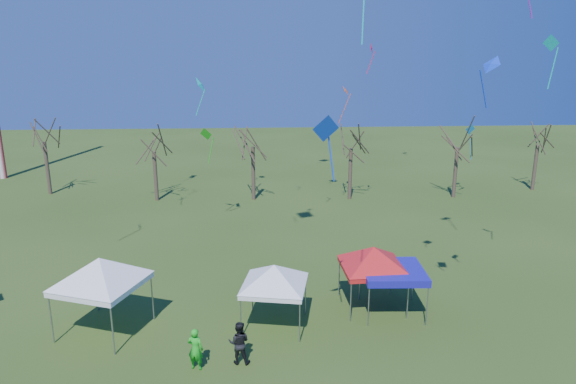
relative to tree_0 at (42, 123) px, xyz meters
name	(u,v)px	position (x,y,z in m)	size (l,w,h in m)	color
ground	(310,356)	(20.85, -27.38, -6.49)	(140.00, 140.00, 0.00)	#2E4817
tree_0	(42,123)	(0.00, 0.00, 0.00)	(3.83, 3.83, 8.44)	#3D2D21
tree_1	(153,134)	(10.08, -2.73, -0.70)	(3.42, 3.42, 7.54)	#3D2D21
tree_2	(252,128)	(18.48, -3.01, -0.20)	(3.71, 3.71, 8.18)	#3D2D21
tree_3	(352,130)	(26.88, -3.34, -0.41)	(3.59, 3.59, 7.91)	#3D2D21
tree_4	(459,129)	(36.20, -3.38, -0.43)	(3.58, 3.58, 7.89)	#3D2D21
tree_5	(540,129)	(44.57, -1.32, -0.76)	(3.39, 3.39, 7.46)	#3D2D21
tent_white_west	(99,263)	(11.74, -24.73, -3.15)	(4.40, 4.40, 4.14)	gray
tent_white_mid	(274,269)	(19.48, -24.71, -3.66)	(3.90, 3.90, 3.51)	gray
tent_red	(374,251)	(24.40, -23.17, -3.51)	(4.19, 4.19, 3.69)	gray
tent_blue	(393,272)	(25.25, -23.77, -4.38)	(3.06, 3.06, 2.29)	gray
person_green	(195,349)	(16.20, -27.96, -5.59)	(0.65, 0.43, 1.78)	green
person_dark	(239,343)	(17.93, -27.64, -5.57)	(0.89, 0.69, 1.83)	black
kite_19	(372,49)	(27.19, -8.45, 6.16)	(0.65, 0.86, 2.23)	#EC163E
kite_22	(346,92)	(26.11, -4.41, 2.85)	(1.01, 1.11, 3.00)	#F94C0D
kite_12	(470,130)	(37.38, -2.89, -0.55)	(1.09, 0.69, 3.20)	#137FCD
kite_13	(206,134)	(15.21, -9.38, 0.23)	(1.12, 0.98, 2.59)	green
kite_27	(491,65)	(27.62, -26.96, 5.38)	(0.86, 1.01, 2.04)	blue
kite_1	(325,129)	(21.22, -28.23, 3.21)	(1.15, 0.77, 2.44)	#123DC3
kite_17	(552,44)	(32.91, -21.70, 6.24)	(0.67, 0.84, 2.57)	#0CB7AB
kite_11	(201,85)	(15.27, -12.35, 3.89)	(0.82, 1.23, 2.51)	#0DCBB7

